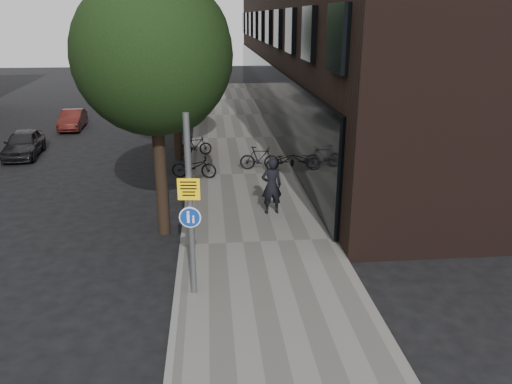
{
  "coord_description": "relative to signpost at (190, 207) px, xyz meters",
  "views": [
    {
      "loc": [
        -1.1,
        -9.81,
        6.29
      ],
      "look_at": [
        0.03,
        2.35,
        2.0
      ],
      "focal_mm": 35.0,
      "sensor_mm": 36.0,
      "label": 1
    }
  ],
  "objects": [
    {
      "name": "parked_car_mid",
      "position": [
        -7.59,
        19.63,
        -1.72
      ],
      "size": [
        1.37,
        3.46,
        1.12
      ],
      "primitive_type": "imported",
      "rotation": [
        0.0,
        0.0,
        0.06
      ],
      "color": "#551C18",
      "rests_on": "ground"
    },
    {
      "name": "parked_car_far",
      "position": [
        -6.62,
        28.74,
        -1.62
      ],
      "size": [
        2.44,
        4.78,
        1.33
      ],
      "primitive_type": "imported",
      "rotation": [
        0.0,
        0.0,
        0.13
      ],
      "color": "black",
      "rests_on": "ground"
    },
    {
      "name": "street_tree_far",
      "position": [
        -0.93,
        21.48,
        2.83
      ],
      "size": [
        5.0,
        5.0,
        7.8
      ],
      "color": "black",
      "rests_on": "ground"
    },
    {
      "name": "curb_edge",
      "position": [
        -0.4,
        9.34,
        -2.22
      ],
      "size": [
        0.15,
        60.0,
        0.13
      ],
      "primitive_type": "cube",
      "color": "slate",
      "rests_on": "ground"
    },
    {
      "name": "sidewalk",
      "position": [
        1.85,
        9.34,
        -2.22
      ],
      "size": [
        4.5,
        60.0,
        0.12
      ],
      "primitive_type": "cube",
      "color": "slate",
      "rests_on": "ground"
    },
    {
      "name": "street_tree_near",
      "position": [
        -0.93,
        3.98,
        2.83
      ],
      "size": [
        4.4,
        4.4,
        7.5
      ],
      "color": "black",
      "rests_on": "ground"
    },
    {
      "name": "ground",
      "position": [
        1.6,
        -0.66,
        -2.28
      ],
      "size": [
        120.0,
        120.0,
        0.0
      ],
      "primitive_type": "plane",
      "color": "black",
      "rests_on": "ground"
    },
    {
      "name": "parked_bike_facade_far",
      "position": [
        2.55,
        9.87,
        -1.66
      ],
      "size": [
        1.73,
        0.73,
        1.01
      ],
      "primitive_type": "imported",
      "rotation": [
        0.0,
        0.0,
        1.41
      ],
      "color": "black",
      "rests_on": "sidewalk"
    },
    {
      "name": "parked_bike_curb_far",
      "position": [
        -0.2,
        12.53,
        -1.71
      ],
      "size": [
        1.55,
        0.66,
        0.9
      ],
      "primitive_type": "imported",
      "rotation": [
        0.0,
        0.0,
        1.73
      ],
      "color": "black",
      "rests_on": "sidewalk"
    },
    {
      "name": "pedestrian",
      "position": [
        2.45,
        4.89,
        -1.22
      ],
      "size": [
        0.74,
        0.53,
        1.89
      ],
      "primitive_type": "imported",
      "rotation": [
        0.0,
        0.0,
        3.26
      ],
      "color": "black",
      "rests_on": "sidewalk"
    },
    {
      "name": "street_tree_mid",
      "position": [
        -0.93,
        12.48,
        2.83
      ],
      "size": [
        5.0,
        5.0,
        7.8
      ],
      "color": "black",
      "rests_on": "ground"
    },
    {
      "name": "parked_car_near",
      "position": [
        -8.35,
        13.54,
        -1.66
      ],
      "size": [
        1.81,
        3.77,
        1.24
      ],
      "primitive_type": "imported",
      "rotation": [
        0.0,
        0.0,
        0.1
      ],
      "color": "black",
      "rests_on": "ground"
    },
    {
      "name": "parked_bike_curb_near",
      "position": [
        -0.2,
        8.99,
        -1.68
      ],
      "size": [
        1.9,
        0.93,
        0.96
      ],
      "primitive_type": "imported",
      "rotation": [
        0.0,
        0.0,
        1.4
      ],
      "color": "black",
      "rests_on": "sidewalk"
    },
    {
      "name": "signpost",
      "position": [
        0.0,
        0.0,
        0.0
      ],
      "size": [
        0.49,
        0.14,
        4.28
      ],
      "rotation": [
        0.0,
        0.0,
        -0.11
      ],
      "color": "#595B5E",
      "rests_on": "sidewalk"
    },
    {
      "name": "parked_bike_facade_near",
      "position": [
        3.6,
        9.7,
        -1.71
      ],
      "size": [
        1.81,
        1.03,
        0.9
      ],
      "primitive_type": "imported",
      "rotation": [
        0.0,
        0.0,
        1.84
      ],
      "color": "black",
      "rests_on": "sidewalk"
    }
  ]
}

